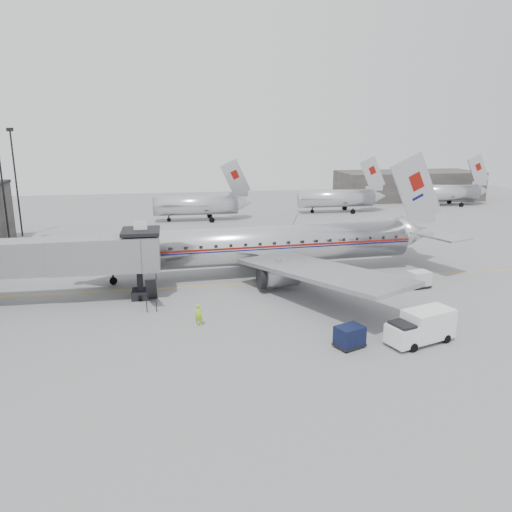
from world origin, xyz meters
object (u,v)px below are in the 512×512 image
Objects in this scene: airliner at (267,245)px; service_van at (421,326)px; baggage_cart_navy at (350,336)px; ramp_worker at (199,315)px; baggage_cart_white at (419,279)px.

airliner is 7.30× the size of service_van.
ramp_worker reaches higher than baggage_cart_navy.
baggage_cart_navy is (2.27, -19.05, -2.39)m from airliner.
baggage_cart_white is 22.84m from ramp_worker.
service_van is (7.66, -19.23, -1.95)m from airliner.
service_van is 2.40× the size of baggage_cart_white.
service_van is at bearing -127.00° from baggage_cart_white.
baggage_cart_white is at bearing 45.23° from service_van.
ramp_worker reaches higher than baggage_cart_white.
service_van is at bearing -18.20° from ramp_worker.
baggage_cart_navy is at bearing 160.32° from service_van.
service_van reaches higher than ramp_worker.
airliner reaches higher than service_van.
baggage_cart_white reaches higher than baggage_cart_navy.
airliner is 19.33m from baggage_cart_navy.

